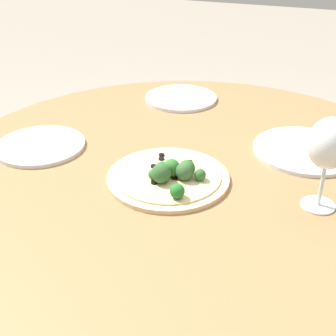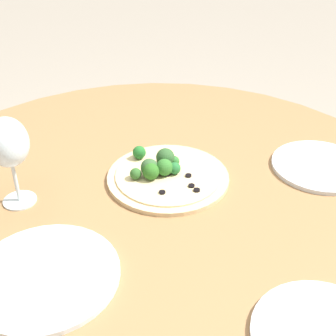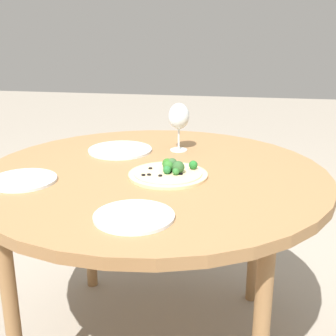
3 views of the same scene
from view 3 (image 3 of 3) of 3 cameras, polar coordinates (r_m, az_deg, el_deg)
name	(u,v)px [view 3 (image 3 of 3)]	position (r m, az deg, el deg)	size (l,w,h in m)	color
dining_table	(154,187)	(1.68, -1.77, -2.36)	(1.24, 1.24, 0.74)	olive
pizza	(169,172)	(1.61, 0.18, -0.50)	(0.27, 0.27, 0.06)	#DBBC89
wine_glass	(179,117)	(1.88, 1.34, 6.22)	(0.08, 0.08, 0.20)	silver
plate_near	(23,180)	(1.63, -17.25, -1.41)	(0.22, 0.22, 0.01)	silver
plate_far	(120,150)	(1.92, -5.86, 2.21)	(0.26, 0.26, 0.01)	silver
plate_side	(134,216)	(1.29, -4.17, -5.91)	(0.22, 0.22, 0.01)	silver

